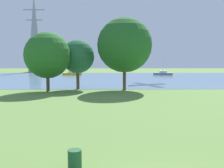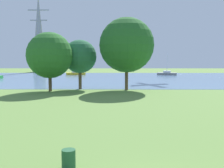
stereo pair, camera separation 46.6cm
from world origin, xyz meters
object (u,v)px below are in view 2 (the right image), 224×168
at_px(tree_east_far, 50,55).
at_px(sailboat_yellow, 76,73).
at_px(sailboat_gray, 167,73).
at_px(litter_bin, 69,159).
at_px(electricity_pylon, 39,34).
at_px(tree_west_far, 80,57).
at_px(tree_west_near, 127,45).

bearing_deg(tree_east_far, sailboat_yellow, 92.22).
relative_size(sailboat_gray, sailboat_yellow, 0.96).
bearing_deg(litter_bin, sailboat_gray, 75.41).
relative_size(sailboat_yellow, electricity_pylon, 0.25).
bearing_deg(litter_bin, tree_east_far, 104.79).
xyz_separation_m(sailboat_gray, sailboat_yellow, (-23.07, 0.35, 0.00)).
height_order(litter_bin, sailboat_gray, sailboat_gray).
bearing_deg(litter_bin, sailboat_yellow, 97.77).
bearing_deg(litter_bin, tree_west_far, 96.17).
bearing_deg(sailboat_gray, litter_bin, -104.59).
bearing_deg(electricity_pylon, sailboat_gray, -22.07).
relative_size(sailboat_gray, electricity_pylon, 0.24).
relative_size(litter_bin, sailboat_yellow, 0.14).
relative_size(litter_bin, sailboat_gray, 0.14).
xyz_separation_m(litter_bin, tree_east_far, (-6.68, 25.30, 4.34)).
bearing_deg(electricity_pylon, sailboat_yellow, -47.69).
height_order(sailboat_gray, tree_east_far, tree_east_far).
bearing_deg(sailboat_yellow, electricity_pylon, 132.31).
height_order(tree_east_far, tree_west_far, tree_east_far).
distance_m(sailboat_gray, tree_east_far, 39.57).
bearing_deg(tree_west_near, tree_east_far, -172.46).
relative_size(tree_west_far, tree_west_near, 0.70).
xyz_separation_m(sailboat_gray, tree_east_far, (-21.78, -32.75, 4.29)).
distance_m(tree_east_far, electricity_pylon, 49.95).
bearing_deg(sailboat_yellow, sailboat_gray, -0.86).
bearing_deg(tree_west_near, sailboat_yellow, 109.87).
distance_m(sailboat_yellow, tree_west_far, 31.33).
distance_m(tree_east_far, tree_west_near, 10.37).
relative_size(sailboat_yellow, tree_west_far, 0.84).
height_order(litter_bin, sailboat_yellow, sailboat_yellow).
relative_size(sailboat_gray, tree_west_far, 0.80).
bearing_deg(tree_east_far, sailboat_gray, 56.37).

